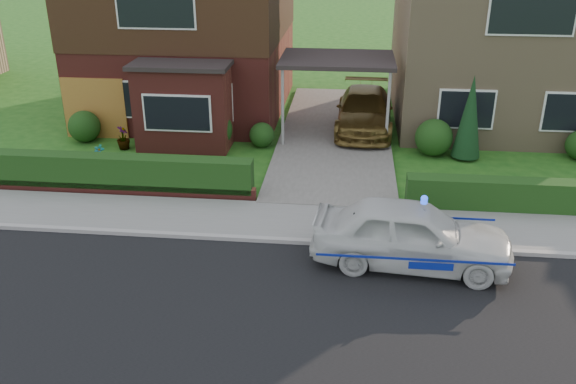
# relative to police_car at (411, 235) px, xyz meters

# --- Properties ---
(ground) EXTENTS (120.00, 120.00, 0.00)m
(ground) POSITION_rel_police_car_xyz_m (-1.93, -2.40, -0.73)
(ground) COLOR #1B4F15
(ground) RESTS_ON ground
(road) EXTENTS (60.00, 6.00, 0.02)m
(road) POSITION_rel_police_car_xyz_m (-1.93, -2.40, -0.73)
(road) COLOR black
(road) RESTS_ON ground
(kerb) EXTENTS (60.00, 0.16, 0.12)m
(kerb) POSITION_rel_police_car_xyz_m (-1.93, 0.65, -0.67)
(kerb) COLOR #9E9993
(kerb) RESTS_ON ground
(sidewalk) EXTENTS (60.00, 2.00, 0.10)m
(sidewalk) POSITION_rel_police_car_xyz_m (-1.93, 1.70, -0.68)
(sidewalk) COLOR slate
(sidewalk) RESTS_ON ground
(driveway) EXTENTS (3.80, 12.00, 0.12)m
(driveway) POSITION_rel_police_car_xyz_m (-1.93, 8.60, -0.67)
(driveway) COLOR #666059
(driveway) RESTS_ON ground
(house_left) EXTENTS (7.50, 9.53, 7.25)m
(house_left) POSITION_rel_police_car_xyz_m (-7.72, 11.50, 3.08)
(house_left) COLOR maroon
(house_left) RESTS_ON ground
(house_right) EXTENTS (7.50, 8.06, 7.25)m
(house_right) POSITION_rel_police_car_xyz_m (3.87, 11.59, 2.93)
(house_right) COLOR #A08562
(house_right) RESTS_ON ground
(carport_link) EXTENTS (3.80, 3.00, 2.77)m
(carport_link) POSITION_rel_police_car_xyz_m (-1.93, 8.55, 1.92)
(carport_link) COLOR black
(carport_link) RESTS_ON ground
(garage_door) EXTENTS (2.20, 0.10, 2.10)m
(garage_door) POSITION_rel_police_car_xyz_m (-10.18, 7.56, 0.32)
(garage_door) COLOR #995F21
(garage_door) RESTS_ON ground
(dwarf_wall) EXTENTS (7.70, 0.25, 0.36)m
(dwarf_wall) POSITION_rel_police_car_xyz_m (-7.73, 2.90, -0.55)
(dwarf_wall) COLOR maroon
(dwarf_wall) RESTS_ON ground
(hedge_left) EXTENTS (7.50, 0.55, 0.90)m
(hedge_left) POSITION_rel_police_car_xyz_m (-7.73, 3.05, -0.73)
(hedge_left) COLOR #113611
(hedge_left) RESTS_ON ground
(hedge_right) EXTENTS (7.50, 0.55, 0.80)m
(hedge_right) POSITION_rel_police_car_xyz_m (3.87, 2.95, -0.73)
(hedge_right) COLOR #113611
(hedge_right) RESTS_ON ground
(shrub_left_far) EXTENTS (1.08, 1.08, 1.08)m
(shrub_left_far) POSITION_rel_police_car_xyz_m (-10.43, 7.10, -0.19)
(shrub_left_far) COLOR #113611
(shrub_left_far) RESTS_ON ground
(shrub_left_mid) EXTENTS (1.32, 1.32, 1.32)m
(shrub_left_mid) POSITION_rel_police_car_xyz_m (-5.93, 6.90, -0.07)
(shrub_left_mid) COLOR #113611
(shrub_left_mid) RESTS_ON ground
(shrub_left_near) EXTENTS (0.84, 0.84, 0.84)m
(shrub_left_near) POSITION_rel_police_car_xyz_m (-4.33, 7.20, -0.31)
(shrub_left_near) COLOR #113611
(shrub_left_near) RESTS_ON ground
(shrub_right_near) EXTENTS (1.20, 1.20, 1.20)m
(shrub_right_near) POSITION_rel_police_car_xyz_m (1.27, 7.00, -0.13)
(shrub_right_near) COLOR #113611
(shrub_right_near) RESTS_ON ground
(conifer_a) EXTENTS (0.90, 0.90, 2.60)m
(conifer_a) POSITION_rel_police_car_xyz_m (2.27, 6.80, 0.57)
(conifer_a) COLOR black
(conifer_a) RESTS_ON ground
(police_car) EXTENTS (3.97, 4.45, 1.63)m
(police_car) POSITION_rel_police_car_xyz_m (0.00, 0.00, 0.00)
(police_car) COLOR silver
(police_car) RESTS_ON ground
(driveway_car) EXTENTS (2.08, 4.81, 1.38)m
(driveway_car) POSITION_rel_police_car_xyz_m (-0.93, 9.12, 0.07)
(driveway_car) COLOR brown
(driveway_car) RESTS_ON driveway
(potted_plant_a) EXTENTS (0.39, 0.29, 0.67)m
(potted_plant_a) POSITION_rel_police_car_xyz_m (-9.04, 4.93, -0.40)
(potted_plant_a) COLOR gray
(potted_plant_a) RESTS_ON ground
(potted_plant_b) EXTENTS (0.51, 0.48, 0.73)m
(potted_plant_b) POSITION_rel_police_car_xyz_m (-4.61, 3.60, -0.37)
(potted_plant_b) COLOR gray
(potted_plant_b) RESTS_ON ground
(potted_plant_c) EXTENTS (0.52, 0.52, 0.77)m
(potted_plant_c) POSITION_rel_police_car_xyz_m (-8.86, 6.48, -0.35)
(potted_plant_c) COLOR gray
(potted_plant_c) RESTS_ON ground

